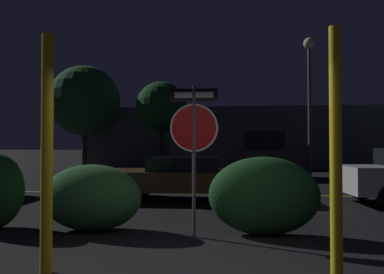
% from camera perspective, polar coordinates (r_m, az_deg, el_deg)
% --- Properties ---
extents(road_center_stripe, '(37.65, 0.12, 0.01)m').
position_cam_1_polar(road_center_stripe, '(12.04, 3.74, -8.69)').
color(road_center_stripe, gold).
rests_on(road_center_stripe, ground_plane).
extents(stop_sign, '(0.82, 0.06, 2.57)m').
position_cam_1_polar(stop_sign, '(6.36, 0.30, 0.97)').
color(stop_sign, '#4C4C51').
rests_on(stop_sign, ground_plane).
extents(yellow_pole_left, '(0.14, 0.14, 2.92)m').
position_cam_1_polar(yellow_pole_left, '(4.90, -21.23, -2.26)').
color(yellow_pole_left, yellow).
rests_on(yellow_pole_left, ground_plane).
extents(yellow_pole_right, '(0.13, 0.13, 2.84)m').
position_cam_1_polar(yellow_pole_right, '(4.31, 21.07, -2.93)').
color(yellow_pole_right, yellow).
rests_on(yellow_pole_right, ground_plane).
extents(hedge_bush_2, '(1.84, 1.04, 1.21)m').
position_cam_1_polar(hedge_bush_2, '(7.12, -15.05, -8.90)').
color(hedge_bush_2, '#2D6633').
rests_on(hedge_bush_2, ground_plane).
extents(hedge_bush_3, '(1.92, 0.80, 1.36)m').
position_cam_1_polar(hedge_bush_3, '(6.66, 10.88, -8.80)').
color(hedge_bush_3, '#1E4C23').
rests_on(hedge_bush_3, ground_plane).
extents(passing_car_2, '(4.98, 2.09, 1.23)m').
position_cam_1_polar(passing_car_2, '(10.68, -0.49, -6.16)').
color(passing_car_2, brown).
rests_on(passing_car_2, ground_plane).
extents(delivery_truck, '(5.57, 2.83, 2.84)m').
position_cam_1_polar(delivery_truck, '(18.62, 5.46, -1.33)').
color(delivery_truck, '#2D2D33').
rests_on(delivery_truck, ground_plane).
extents(street_lamp, '(0.54, 0.54, 6.69)m').
position_cam_1_polar(street_lamp, '(18.79, 17.45, 8.49)').
color(street_lamp, '#4C4C51').
rests_on(street_lamp, ground_plane).
extents(tree_1, '(3.04, 3.04, 5.42)m').
position_cam_1_polar(tree_1, '(22.71, -4.72, 4.57)').
color(tree_1, '#422D1E').
rests_on(tree_1, ground_plane).
extents(tree_2, '(4.53, 4.53, 6.70)m').
position_cam_1_polar(tree_2, '(25.21, -16.03, 5.28)').
color(tree_2, '#422D1E').
rests_on(tree_2, ground_plane).
extents(building_backdrop, '(23.45, 3.71, 4.18)m').
position_cam_1_polar(building_backdrop, '(26.82, 9.47, -0.15)').
color(building_backdrop, '#4C4C56').
rests_on(building_backdrop, ground_plane).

